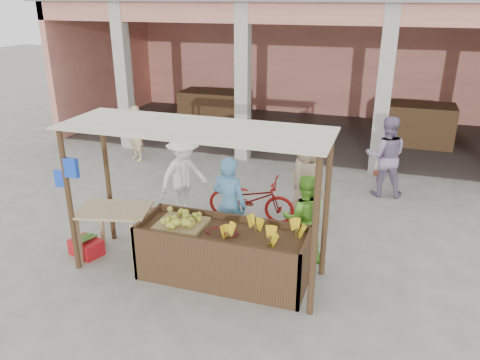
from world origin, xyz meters
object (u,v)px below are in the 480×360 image
(fruit_stall, at_px, (223,256))
(vendor_green, at_px, (304,216))
(red_crate, at_px, (86,247))
(motorcycle, at_px, (251,198))
(vendor_blue, at_px, (229,202))
(side_table, at_px, (115,217))

(fruit_stall, distance_m, vendor_green, 1.49)
(red_crate, xyz_separation_m, vendor_green, (3.53, 1.02, 0.66))
(fruit_stall, xyz_separation_m, motorcycle, (-0.19, 2.10, 0.07))
(fruit_stall, relative_size, red_crate, 4.98)
(vendor_blue, xyz_separation_m, motorcycle, (0.01, 1.24, -0.44))
(red_crate, bearing_deg, motorcycle, 60.37)
(fruit_stall, height_order, red_crate, fruit_stall)
(side_table, distance_m, vendor_green, 3.09)
(fruit_stall, relative_size, vendor_green, 1.64)
(vendor_green, bearing_deg, red_crate, 0.54)
(vendor_green, xyz_separation_m, motorcycle, (-1.24, 1.13, -0.32))
(fruit_stall, height_order, vendor_green, vendor_green)
(vendor_green, distance_m, motorcycle, 1.71)
(vendor_blue, distance_m, vendor_green, 1.26)
(vendor_blue, bearing_deg, vendor_green, -165.54)
(fruit_stall, distance_m, motorcycle, 2.11)
(red_crate, bearing_deg, fruit_stall, 18.33)
(red_crate, relative_size, motorcycle, 0.29)
(fruit_stall, height_order, side_table, side_table)
(fruit_stall, distance_m, vendor_blue, 1.02)
(motorcycle, bearing_deg, vendor_green, -134.33)
(side_table, distance_m, vendor_blue, 1.89)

